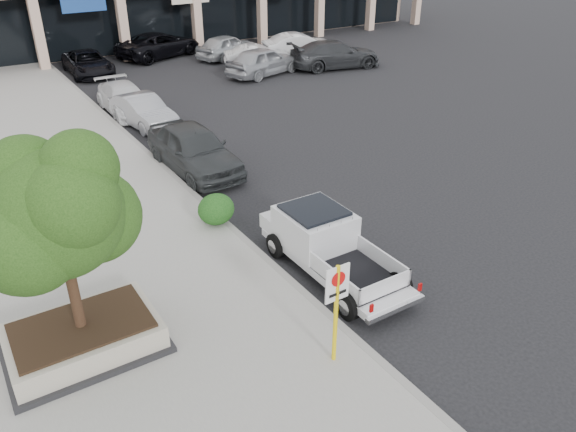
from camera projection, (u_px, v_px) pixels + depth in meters
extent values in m
plane|color=black|center=(356.00, 280.00, 14.43)|extent=(120.00, 120.00, 0.00)
cube|color=gray|center=(77.00, 236.00, 16.24)|extent=(8.00, 52.00, 0.15)
cube|color=gray|center=(202.00, 203.00, 18.11)|extent=(0.20, 52.00, 0.15)
cube|color=black|center=(186.00, 17.00, 38.74)|extent=(39.20, 0.08, 3.90)
cube|color=black|center=(86.00, 347.00, 11.87)|extent=(3.20, 2.20, 0.12)
cube|color=#A79E8C|center=(84.00, 336.00, 11.72)|extent=(3.00, 2.00, 0.50)
cube|color=black|center=(81.00, 325.00, 11.59)|extent=(2.70, 1.70, 0.06)
cylinder|color=#311B13|center=(71.00, 280.00, 11.05)|extent=(0.22, 0.22, 2.20)
sphere|color=#1B3C10|center=(56.00, 213.00, 10.34)|extent=(2.50, 2.50, 2.50)
sphere|color=#1B3C10|center=(93.00, 216.00, 11.08)|extent=(1.90, 1.90, 1.90)
sphere|color=#1B3C10|center=(27.00, 178.00, 10.28)|extent=(1.60, 1.60, 1.60)
cylinder|color=yellow|center=(336.00, 315.00, 11.11)|extent=(0.09, 0.09, 2.30)
cube|color=white|center=(337.00, 284.00, 10.75)|extent=(0.55, 0.03, 0.78)
cylinder|color=red|center=(339.00, 279.00, 10.67)|extent=(0.32, 0.01, 0.32)
ellipsoid|color=#123E11|center=(216.00, 209.00, 16.54)|extent=(1.10, 0.99, 0.93)
imported|color=#2E3233|center=(194.00, 149.00, 20.18)|extent=(2.14, 4.99, 1.68)
imported|color=#95969C|center=(143.00, 111.00, 24.56)|extent=(1.96, 4.25, 1.35)
imported|color=silver|center=(125.00, 99.00, 26.22)|extent=(1.93, 4.58, 1.32)
imported|color=black|center=(88.00, 63.00, 32.46)|extent=(2.39, 4.91, 1.35)
imported|color=#A6A8AE|center=(263.00, 61.00, 32.29)|extent=(5.13, 3.16, 1.63)
imported|color=silver|center=(258.00, 57.00, 33.96)|extent=(4.29, 2.80, 1.33)
imported|color=#292B2E|center=(335.00, 54.00, 33.83)|extent=(5.93, 3.33, 1.62)
imported|color=black|center=(159.00, 45.00, 36.41)|extent=(6.30, 4.50, 1.59)
imported|color=#ADB1B5|center=(227.00, 46.00, 36.14)|extent=(4.81, 3.29, 1.52)
imported|color=silver|center=(300.00, 46.00, 36.08)|extent=(5.04, 2.82, 1.57)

